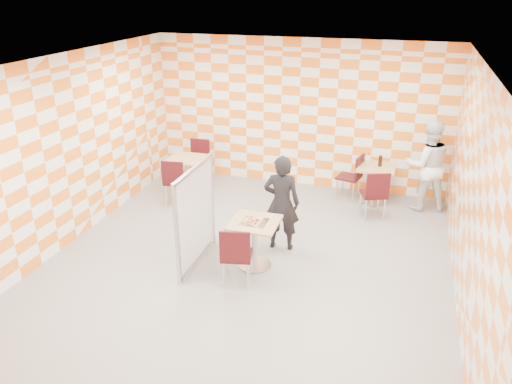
{
  "coord_description": "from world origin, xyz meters",
  "views": [
    {
      "loc": [
        2.07,
        -6.21,
        4.01
      ],
      "look_at": [
        0.1,
        0.2,
        1.15
      ],
      "focal_mm": 35.0,
      "sensor_mm": 36.0,
      "label": 1
    }
  ],
  "objects_px": {
    "empty_table": "(187,169)",
    "man_white": "(427,165)",
    "chair_empty_near": "(175,179)",
    "chair_main_front": "(236,253)",
    "partition": "(196,215)",
    "sport_bottle": "(368,158)",
    "chair_empty_far": "(199,158)",
    "chair_second_front": "(375,192)",
    "man_dark": "(282,203)",
    "second_table": "(375,178)",
    "soda_bottle": "(380,161)",
    "chair_second_side": "(354,174)",
    "main_table": "(254,236)"
  },
  "relations": [
    {
      "from": "second_table",
      "to": "chair_main_front",
      "type": "bearing_deg",
      "value": -114.39
    },
    {
      "from": "second_table",
      "to": "sport_bottle",
      "type": "xyz_separation_m",
      "value": [
        -0.18,
        0.15,
        0.33
      ]
    },
    {
      "from": "chair_main_front",
      "to": "chair_second_side",
      "type": "xyz_separation_m",
      "value": [
        1.18,
        3.55,
        0.0
      ]
    },
    {
      "from": "man_white",
      "to": "partition",
      "type": "bearing_deg",
      "value": 27.38
    },
    {
      "from": "chair_second_side",
      "to": "soda_bottle",
      "type": "height_order",
      "value": "soda_bottle"
    },
    {
      "from": "man_dark",
      "to": "empty_table",
      "type": "bearing_deg",
      "value": -40.39
    },
    {
      "from": "main_table",
      "to": "soda_bottle",
      "type": "xyz_separation_m",
      "value": [
        1.58,
        2.95,
        0.34
      ]
    },
    {
      "from": "partition",
      "to": "man_white",
      "type": "distance_m",
      "value": 4.5
    },
    {
      "from": "main_table",
      "to": "partition",
      "type": "bearing_deg",
      "value": -171.22
    },
    {
      "from": "chair_empty_near",
      "to": "man_white",
      "type": "distance_m",
      "value": 4.7
    },
    {
      "from": "chair_empty_near",
      "to": "partition",
      "type": "distance_m",
      "value": 2.2
    },
    {
      "from": "empty_table",
      "to": "sport_bottle",
      "type": "xyz_separation_m",
      "value": [
        3.48,
        0.76,
        0.33
      ]
    },
    {
      "from": "empty_table",
      "to": "chair_empty_far",
      "type": "bearing_deg",
      "value": 90.16
    },
    {
      "from": "second_table",
      "to": "man_white",
      "type": "xyz_separation_m",
      "value": [
        0.91,
        0.01,
        0.36
      ]
    },
    {
      "from": "sport_bottle",
      "to": "soda_bottle",
      "type": "relative_size",
      "value": 0.87
    },
    {
      "from": "chair_second_front",
      "to": "empty_table",
      "type": "bearing_deg",
      "value": 177.78
    },
    {
      "from": "second_table",
      "to": "sport_bottle",
      "type": "relative_size",
      "value": 3.75
    },
    {
      "from": "chair_second_front",
      "to": "man_dark",
      "type": "bearing_deg",
      "value": -132.31
    },
    {
      "from": "chair_empty_far",
      "to": "chair_second_side",
      "type": "bearing_deg",
      "value": 0.4
    },
    {
      "from": "chair_empty_near",
      "to": "chair_second_front",
      "type": "bearing_deg",
      "value": 7.47
    },
    {
      "from": "chair_second_side",
      "to": "partition",
      "type": "distance_m",
      "value": 3.67
    },
    {
      "from": "chair_empty_near",
      "to": "chair_empty_far",
      "type": "distance_m",
      "value": 1.25
    },
    {
      "from": "chair_second_front",
      "to": "partition",
      "type": "relative_size",
      "value": 0.6
    },
    {
      "from": "sport_bottle",
      "to": "partition",
      "type": "bearing_deg",
      "value": -124.62
    },
    {
      "from": "main_table",
      "to": "soda_bottle",
      "type": "distance_m",
      "value": 3.36
    },
    {
      "from": "chair_second_front",
      "to": "chair_empty_far",
      "type": "bearing_deg",
      "value": 168.34
    },
    {
      "from": "second_table",
      "to": "chair_empty_far",
      "type": "xyz_separation_m",
      "value": [
        -3.66,
        0.01,
        0.04
      ]
    },
    {
      "from": "chair_second_front",
      "to": "chair_empty_near",
      "type": "height_order",
      "value": "same"
    },
    {
      "from": "main_table",
      "to": "sport_bottle",
      "type": "distance_m",
      "value": 3.36
    },
    {
      "from": "empty_table",
      "to": "man_dark",
      "type": "relative_size",
      "value": 0.48
    },
    {
      "from": "second_table",
      "to": "man_white",
      "type": "relative_size",
      "value": 0.43
    },
    {
      "from": "chair_empty_near",
      "to": "soda_bottle",
      "type": "bearing_deg",
      "value": 19.09
    },
    {
      "from": "empty_table",
      "to": "man_white",
      "type": "bearing_deg",
      "value": 7.72
    },
    {
      "from": "chair_second_side",
      "to": "partition",
      "type": "bearing_deg",
      "value": -122.62
    },
    {
      "from": "sport_bottle",
      "to": "soda_bottle",
      "type": "bearing_deg",
      "value": -26.36
    },
    {
      "from": "second_table",
      "to": "partition",
      "type": "relative_size",
      "value": 0.48
    },
    {
      "from": "chair_main_front",
      "to": "chair_empty_near",
      "type": "xyz_separation_m",
      "value": [
        -2.02,
        2.28,
        0.0
      ]
    },
    {
      "from": "empty_table",
      "to": "partition",
      "type": "height_order",
      "value": "partition"
    },
    {
      "from": "main_table",
      "to": "chair_second_front",
      "type": "height_order",
      "value": "chair_second_front"
    },
    {
      "from": "man_white",
      "to": "sport_bottle",
      "type": "xyz_separation_m",
      "value": [
        -1.08,
        0.14,
        -0.03
      ]
    },
    {
      "from": "second_table",
      "to": "chair_second_side",
      "type": "bearing_deg",
      "value": 174.9
    },
    {
      "from": "chair_empty_near",
      "to": "partition",
      "type": "relative_size",
      "value": 0.6
    },
    {
      "from": "chair_empty_far",
      "to": "partition",
      "type": "height_order",
      "value": "partition"
    },
    {
      "from": "second_table",
      "to": "man_dark",
      "type": "xyz_separation_m",
      "value": [
        -1.28,
        -2.23,
        0.27
      ]
    },
    {
      "from": "chair_second_front",
      "to": "chair_empty_near",
      "type": "bearing_deg",
      "value": -172.53
    },
    {
      "from": "chair_empty_near",
      "to": "chair_main_front",
      "type": "bearing_deg",
      "value": -48.54
    },
    {
      "from": "man_white",
      "to": "second_table",
      "type": "bearing_deg",
      "value": -14.89
    },
    {
      "from": "chair_second_front",
      "to": "soda_bottle",
      "type": "bearing_deg",
      "value": 90.11
    },
    {
      "from": "chair_main_front",
      "to": "chair_second_front",
      "type": "bearing_deg",
      "value": 59.04
    },
    {
      "from": "second_table",
      "to": "man_dark",
      "type": "distance_m",
      "value": 2.59
    }
  ]
}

